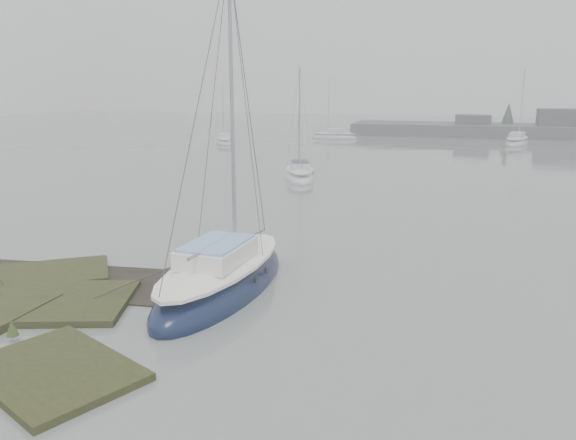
# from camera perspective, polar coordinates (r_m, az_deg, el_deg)

# --- Properties ---
(ground) EXTENTS (160.00, 160.00, 0.00)m
(ground) POSITION_cam_1_polar(r_m,az_deg,el_deg) (40.42, 4.79, 5.18)
(ground) COLOR slate
(ground) RESTS_ON ground
(sailboat_main) EXTENTS (2.68, 7.17, 9.97)m
(sailboat_main) POSITION_cam_1_polar(r_m,az_deg,el_deg) (16.40, -6.69, -6.14)
(sailboat_main) COLOR black
(sailboat_main) RESTS_ON ground
(sailboat_white) EXTENTS (3.37, 5.64, 7.56)m
(sailboat_white) POSITION_cam_1_polar(r_m,az_deg,el_deg) (35.98, 1.20, 4.58)
(sailboat_white) COLOR silver
(sailboat_white) RESTS_ON ground
(sailboat_far_a) EXTENTS (3.58, 5.02, 6.80)m
(sailboat_far_a) POSITION_cam_1_polar(r_m,az_deg,el_deg) (58.69, -6.50, 7.92)
(sailboat_far_a) COLOR #B8BFC4
(sailboat_far_a) RESTS_ON ground
(sailboat_far_b) EXTENTS (3.35, 6.09, 8.17)m
(sailboat_far_b) POSITION_cam_1_polar(r_m,az_deg,el_deg) (61.88, 22.22, 7.34)
(sailboat_far_b) COLOR #9EA4A7
(sailboat_far_b) RESTS_ON ground
(sailboat_far_c) EXTENTS (5.23, 1.91, 7.29)m
(sailboat_far_c) POSITION_cam_1_polar(r_m,az_deg,el_deg) (64.03, 4.70, 8.43)
(sailboat_far_c) COLOR #9FA5A8
(sailboat_far_c) RESTS_ON ground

